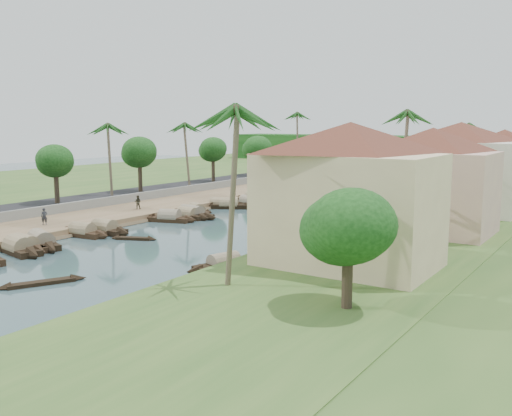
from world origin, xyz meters
The scene contains 47 objects.
ground centered at (0.00, 0.00, 0.00)m, with size 220.00×220.00×0.00m, color #374E53.
left_bank centered at (-16.00, 20.00, 0.40)m, with size 10.00×180.00×0.80m, color brown.
right_bank centered at (19.00, 20.00, 0.60)m, with size 16.00×180.00×1.20m, color #2F5120.
road centered at (-24.50, 20.00, 0.70)m, with size 8.00×180.00×1.40m, color black.
retaining_wall centered at (-20.20, 20.00, 1.35)m, with size 0.40×180.00×1.10m, color gray.
far_left_fill centered at (-51.00, 20.00, 0.68)m, with size 45.00×220.00×1.35m, color #2F5120.
treeline centered at (0.00, 100.00, 4.00)m, with size 120.00×14.00×8.00m.
bridge centered at (0.00, 72.00, 1.72)m, with size 28.00×4.00×2.40m.
building_near centered at (18.99, -2.00, 6.38)m, with size 14.85×14.85×10.20m.
building_mid centered at (19.99, 14.00, 6.13)m, with size 14.11×14.11×9.70m.
building_far centered at (18.99, 28.00, 6.38)m, with size 15.59×15.59×10.20m.
building_distant centered at (19.99, 48.00, 5.88)m, with size 12.62×12.62×9.20m.
sampan_1 centered at (-8.75, -9.77, 0.42)m, with size 7.84×3.16×2.27m.
sampan_2 centered at (-9.34, -8.83, 0.41)m, with size 7.76×2.51×2.04m.
sampan_3 centered at (-9.39, -7.05, 0.42)m, with size 8.40×4.45×2.24m.
sampan_4 centered at (-10.10, -1.72, 0.41)m, with size 7.12×2.18×2.03m.
sampan_5 centered at (-9.36, 0.52, 0.42)m, with size 6.86×2.16×2.18m.
sampan_6 centered at (-8.61, 9.56, 0.41)m, with size 7.02×3.59×2.08m.
sampan_7 centered at (-8.39, 12.46, 0.41)m, with size 7.13×1.92×1.92m.
sampan_8 centered at (-9.37, 15.29, 0.41)m, with size 6.33×4.34×2.01m.
sampan_9 centered at (-8.51, 13.36, 0.41)m, with size 8.47×2.38×2.13m.
sampan_10 centered at (-10.37, 21.37, 0.41)m, with size 6.92×3.57×1.93m.
sampan_11 centered at (-8.98, 21.59, 0.41)m, with size 6.94×4.94×2.07m.
sampan_12 centered at (-8.34, 25.53, 0.41)m, with size 7.99×3.19×1.92m.
sampan_13 centered at (-8.98, 28.08, 0.42)m, with size 8.87×3.67×2.36m.
sampan_14 centered at (9.56, -4.22, 0.40)m, with size 3.29×7.20×1.79m.
sampan_15 centered at (8.95, 5.29, 0.41)m, with size 2.17×7.98×2.13m.
sampan_16 centered at (10.21, 24.66, 0.41)m, with size 4.61×7.76×1.96m.
canoe_0 centered at (1.41, -14.83, 0.10)m, with size 3.56×5.98×0.83m.
canoe_1 centered at (-4.55, -0.10, 0.10)m, with size 4.60×2.66×0.76m.
canoe_2 centered at (-10.66, 17.38, 0.10)m, with size 5.06×1.45×0.73m.
palm_0 centered at (15.00, -10.84, 11.91)m, with size 3.20×3.20×12.53m.
palm_1 centered at (16.00, 4.01, 10.33)m, with size 3.20×3.20×10.90m.
palm_2 centered at (15.00, 20.38, 12.14)m, with size 3.20×3.20×12.78m.
palm_3 centered at (16.00, 38.12, 9.79)m, with size 3.20×3.20×10.34m.
palm_5 centered at (-24.00, 14.82, 10.77)m, with size 3.20×3.20×11.15m.
palm_6 centered at (-22.00, 28.75, 10.85)m, with size 3.20×3.20×11.22m.
palm_7 centered at (14.00, 53.19, 10.77)m, with size 3.20×3.20×11.35m.
palm_8 centered at (-20.50, 60.53, 12.82)m, with size 3.20×3.20×13.28m.
tree_2 centered at (-24.00, 5.94, 6.53)m, with size 4.50×4.50×7.07m.
tree_3 centered at (-24.00, 20.35, 6.98)m, with size 5.00×5.00×7.73m.
tree_4 centered at (-24.00, 37.57, 6.70)m, with size 4.57×4.57×7.28m.
tree_5 centered at (-24.00, 51.12, 6.39)m, with size 5.30×5.30×7.24m.
tree_6 centered at (24.00, 29.79, 6.02)m, with size 4.11×4.11×6.61m.
tree_7 centered at (23.00, -10.82, 5.65)m, with size 4.81×4.81×6.50m.
person_near centered at (-15.03, -2.50, 1.68)m, with size 0.64×0.42×1.76m, color #282930.
person_far centered at (-14.87, 10.74, 1.65)m, with size 0.82×0.64×1.70m, color #302E21.
Camera 1 is at (35.66, -38.90, 11.38)m, focal length 40.00 mm.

